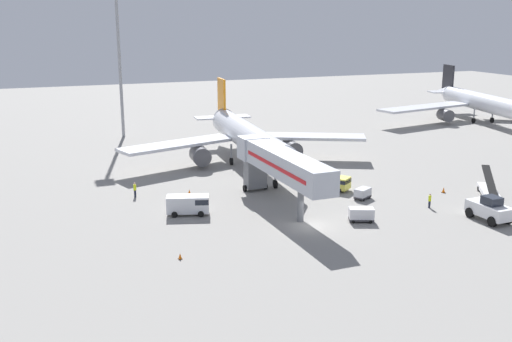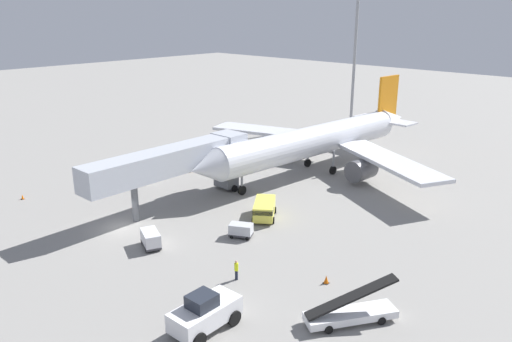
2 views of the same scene
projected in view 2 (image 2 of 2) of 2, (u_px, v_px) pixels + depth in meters
name	position (u px, v px, depth m)	size (l,w,h in m)	color
ground_plane	(122.00, 227.00, 50.08)	(300.00, 300.00, 0.00)	gray
airplane_at_gate	(319.00, 141.00, 66.16)	(38.36, 40.45, 11.44)	silver
jet_bridge	(179.00, 161.00, 54.18)	(3.57, 20.59, 6.86)	#B2B7C1
pushback_tug	(205.00, 313.00, 33.70)	(2.74, 5.12, 2.79)	white
belt_loader_truck	(351.00, 313.00, 34.67)	(4.92, 6.46, 3.15)	white
service_van_far_center	(132.00, 173.00, 62.73)	(5.03, 3.23, 2.17)	silver
service_van_rear_left	(264.00, 209.00, 51.92)	(4.30, 4.74, 1.81)	#E5DB4C
baggage_cart_far_right	(151.00, 238.00, 45.68)	(2.97, 2.31, 1.52)	#38383D
baggage_cart_outer_right	(241.00, 230.00, 47.71)	(2.51, 2.17, 1.34)	#38383D
ground_crew_worker_foreground	(236.00, 270.00, 40.10)	(0.46, 0.46, 1.72)	#1E2333
ground_crew_worker_midground	(168.00, 154.00, 71.91)	(0.36, 0.36, 1.84)	#1E2333
safety_cone_alpha	(326.00, 279.00, 39.74)	(0.45, 0.45, 0.69)	black
safety_cone_bravo	(22.00, 197.00, 57.37)	(0.37, 0.37, 0.58)	black
safety_cone_charlie	(189.00, 170.00, 66.83)	(0.45, 0.45, 0.69)	black
apron_light_mast	(357.00, 12.00, 90.15)	(2.40, 2.40, 30.19)	#93969B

